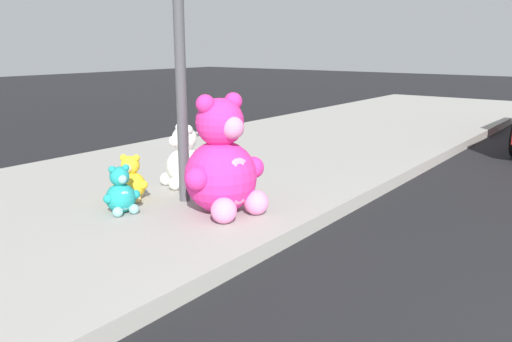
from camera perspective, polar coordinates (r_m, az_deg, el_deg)
name	(u,v)px	position (r m, az deg, el deg)	size (l,w,h in m)	color
sidewalk	(58,217)	(5.59, -20.97, -4.72)	(28.00, 4.40, 0.15)	#9E9B93
sign_pole	(179,35)	(5.32, -8.41, 14.55)	(0.56, 0.11, 3.20)	#4C4C51
plush_pink_large	(223,166)	(5.02, -3.67, 0.53)	(0.88, 0.82, 1.16)	#F22D93
plush_teal	(121,194)	(5.23, -14.60, -2.45)	(0.35, 0.34, 0.48)	teal
plush_white	(183,161)	(6.07, -7.99, 1.06)	(0.52, 0.54, 0.73)	white
plush_yellow	(131,182)	(5.64, -13.59, -1.17)	(0.35, 0.34, 0.49)	yellow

